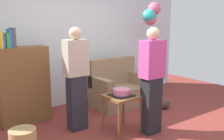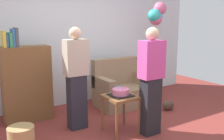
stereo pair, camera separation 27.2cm
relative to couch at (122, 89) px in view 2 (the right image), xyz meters
name	(u,v)px [view 2 (the right image)]	position (x,y,z in m)	size (l,w,h in m)	color
ground_plane	(132,137)	(-0.72, -1.32, -0.34)	(8.00, 8.00, 0.00)	maroon
wall_back	(74,39)	(-0.72, 0.73, 1.01)	(6.00, 0.10, 2.70)	silver
couch	(122,89)	(0.00, 0.00, 0.00)	(1.10, 0.70, 0.96)	#8C7054
bookshelf	(26,83)	(-1.85, 0.21, 0.34)	(0.80, 0.36, 1.61)	brown
side_table	(121,101)	(-0.75, -1.06, 0.16)	(0.48, 0.48, 0.59)	brown
birthday_cake	(121,92)	(-0.75, -1.06, 0.30)	(0.32, 0.32, 0.17)	black
person_blowing_candles	(76,78)	(-1.26, -0.56, 0.49)	(0.36, 0.22, 1.63)	#23232D
person_holding_cake	(151,81)	(-0.40, -1.35, 0.49)	(0.36, 0.22, 1.63)	black
wicker_basket	(21,137)	(-2.19, -0.76, -0.19)	(0.36, 0.36, 0.30)	#A88451
handbag	(168,105)	(0.59, -0.74, -0.24)	(0.28, 0.14, 0.20)	#473328
balloon_bunch	(156,15)	(0.85, -0.03, 1.50)	(0.42, 0.32, 2.11)	silver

